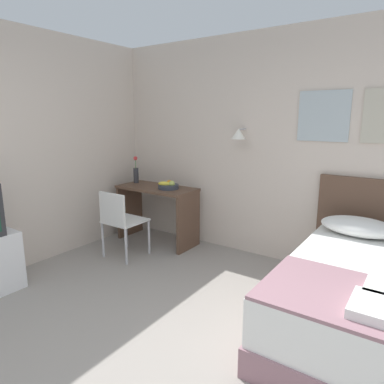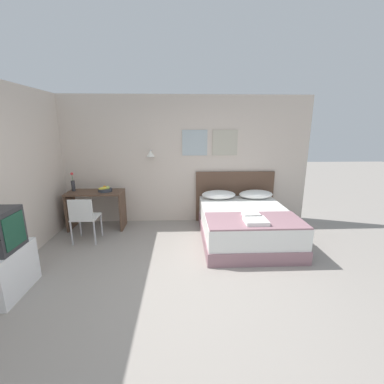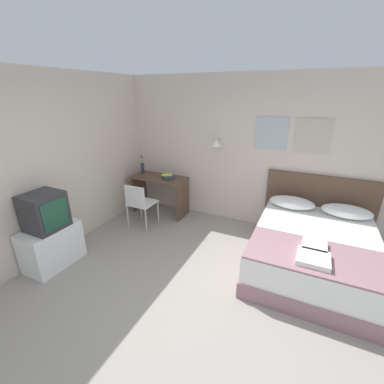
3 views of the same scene
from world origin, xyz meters
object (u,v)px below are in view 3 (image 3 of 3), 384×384
object	(u,v)px
pillow_left	(292,202)
folded_towel_near_foot	(314,246)
flower_vase	(142,167)
television	(44,211)
pillow_right	(347,211)
headboard	(317,207)
desk_chair	(139,202)
bed	(312,252)
fruit_bowl	(168,176)
folded_towel_mid_bed	(313,259)
desk	(160,188)
throw_blanket	(315,256)
tv_stand	(52,246)

from	to	relation	value
pillow_left	folded_towel_near_foot	distance (m)	1.23
flower_vase	television	xyz separation A→B (m)	(-0.02, -2.20, -0.07)
pillow_right	flower_vase	world-z (taller)	flower_vase
headboard	television	world-z (taller)	headboard
desk_chair	bed	bearing A→B (deg)	0.25
flower_vase	television	size ratio (longest dim) A/B	0.75
folded_towel_near_foot	fruit_bowl	xyz separation A→B (m)	(-2.66, 1.11, 0.18)
desk_chair	headboard	bearing A→B (deg)	19.53
folded_towel_mid_bed	folded_towel_near_foot	bearing A→B (deg)	89.17
fruit_bowl	flower_vase	world-z (taller)	flower_vase
bed	headboard	distance (m)	1.04
bed	flower_vase	size ratio (longest dim) A/B	5.18
pillow_left	fruit_bowl	bearing A→B (deg)	-178.46
desk	pillow_left	bearing A→B (deg)	1.36
folded_towel_near_foot	pillow_right	bearing A→B (deg)	70.70
pillow_left	throw_blanket	distance (m)	1.36
headboard	pillow_right	world-z (taller)	headboard
bed	pillow_left	world-z (taller)	pillow_left
desk	flower_vase	distance (m)	0.59
pillow_right	tv_stand	world-z (taller)	pillow_right
bed	fruit_bowl	world-z (taller)	fruit_bowl
folded_towel_near_foot	television	xyz separation A→B (m)	(-3.32, -1.02, 0.22)
pillow_left	desk_chair	size ratio (longest dim) A/B	0.84
throw_blanket	fruit_bowl	xyz separation A→B (m)	(-2.68, 1.24, 0.23)
pillow_left	folded_towel_near_foot	world-z (taller)	pillow_left
folded_towel_mid_bed	desk	distance (m)	3.17
pillow_left	pillow_right	world-z (taller)	same
folded_towel_near_foot	fruit_bowl	distance (m)	2.88
throw_blanket	desk	distance (m)	3.14
headboard	flower_vase	xyz separation A→B (m)	(-3.32, -0.26, 0.36)
bed	fruit_bowl	bearing A→B (deg)	165.81
folded_towel_near_foot	desk_chair	size ratio (longest dim) A/B	0.35
folded_towel_near_foot	television	world-z (taller)	television
pillow_right	television	distance (m)	4.33
folded_towel_near_foot	desk_chair	world-z (taller)	desk_chair
pillow_left	throw_blanket	size ratio (longest dim) A/B	0.46
pillow_right	television	size ratio (longest dim) A/B	1.38
desk_chair	television	size ratio (longest dim) A/B	1.65
pillow_right	folded_towel_near_foot	bearing A→B (deg)	-109.30
throw_blanket	television	size ratio (longest dim) A/B	3.01
fruit_bowl	pillow_right	bearing A→B (deg)	1.15
headboard	pillow_right	xyz separation A→B (m)	(0.39, -0.27, 0.11)
throw_blanket	bed	bearing A→B (deg)	90.00
headboard	bed	bearing A→B (deg)	-90.00
tv_stand	pillow_right	bearing A→B (deg)	30.39
folded_towel_near_foot	pillow_left	bearing A→B (deg)	107.47
folded_towel_near_foot	desk_chair	bearing A→B (deg)	171.69
throw_blanket	fruit_bowl	bearing A→B (deg)	155.07
headboard	throw_blanket	xyz separation A→B (m)	(0.00, -1.58, 0.04)
desk	folded_towel_mid_bed	bearing A→B (deg)	-25.86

